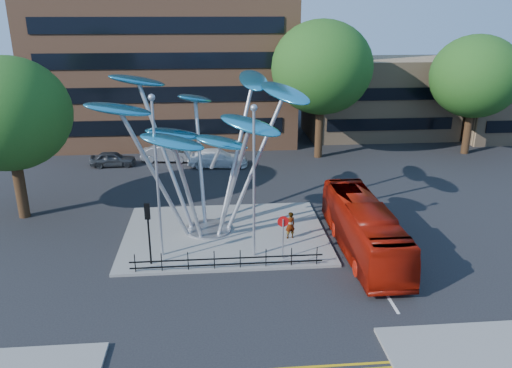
{
  "coord_description": "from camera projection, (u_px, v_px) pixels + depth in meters",
  "views": [
    {
      "loc": [
        -1.54,
        -21.33,
        12.92
      ],
      "look_at": [
        0.7,
        4.0,
        3.92
      ],
      "focal_mm": 35.0,
      "sensor_mm": 36.0,
      "label": 1
    }
  ],
  "objects": [
    {
      "name": "traffic_island",
      "position": [
        225.0,
        234.0,
        29.99
      ],
      "size": [
        12.0,
        9.0,
        0.15
      ],
      "primitive_type": "cube",
      "color": "slate",
      "rests_on": "ground"
    },
    {
      "name": "parked_car_right",
      "position": [
        218.0,
        158.0,
        42.76
      ],
      "size": [
        5.33,
        2.54,
        1.5
      ],
      "primitive_type": "imported",
      "rotation": [
        0.0,
        0.0,
        1.48
      ],
      "color": "silver",
      "rests_on": "ground"
    },
    {
      "name": "street_lamp_left",
      "position": [
        156.0,
        164.0,
        25.59
      ],
      "size": [
        0.36,
        0.36,
        8.8
      ],
      "color": "#9EA0A5",
      "rests_on": "traffic_island"
    },
    {
      "name": "street_lamp_right",
      "position": [
        254.0,
        169.0,
        25.62
      ],
      "size": [
        0.36,
        0.36,
        8.3
      ],
      "color": "#9EA0A5",
      "rests_on": "traffic_island"
    },
    {
      "name": "red_bus",
      "position": [
        363.0,
        228.0,
        27.56
      ],
      "size": [
        2.43,
        10.3,
        2.87
      ],
      "primitive_type": "imported",
      "rotation": [
        0.0,
        0.0,
        -0.0
      ],
      "color": "#951306",
      "rests_on": "ground"
    },
    {
      "name": "tree_left",
      "position": [
        8.0,
        114.0,
        30.43
      ],
      "size": [
        7.6,
        7.6,
        10.32
      ],
      "color": "black",
      "rests_on": "ground"
    },
    {
      "name": "pedestrian",
      "position": [
        290.0,
        225.0,
        29.04
      ],
      "size": [
        0.67,
        0.52,
        1.64
      ],
      "primitive_type": "imported",
      "rotation": [
        0.0,
        0.0,
        3.37
      ],
      "color": "gray",
      "rests_on": "traffic_island"
    },
    {
      "name": "low_building_near",
      "position": [
        379.0,
        97.0,
        52.63
      ],
      "size": [
        15.0,
        8.0,
        8.0
      ],
      "primitive_type": "cube",
      "color": "tan",
      "rests_on": "ground"
    },
    {
      "name": "leaf_sculpture",
      "position": [
        203.0,
        121.0,
        28.28
      ],
      "size": [
        12.72,
        9.54,
        9.51
      ],
      "color": "#9EA0A5",
      "rests_on": "traffic_island"
    },
    {
      "name": "parked_car_mid",
      "position": [
        167.0,
        153.0,
        44.24
      ],
      "size": [
        4.6,
        2.06,
        1.47
      ],
      "primitive_type": "imported",
      "rotation": [
        0.0,
        0.0,
        1.45
      ],
      "color": "#979A9E",
      "rests_on": "ground"
    },
    {
      "name": "pedestrian_railing_front",
      "position": [
        227.0,
        261.0,
        25.79
      ],
      "size": [
        10.0,
        0.06,
        1.0
      ],
      "color": "black",
      "rests_on": "traffic_island"
    },
    {
      "name": "no_entry_sign_island",
      "position": [
        283.0,
        230.0,
        26.39
      ],
      "size": [
        0.6,
        0.1,
        2.45
      ],
      "color": "#9EA0A5",
      "rests_on": "traffic_island"
    },
    {
      "name": "tree_far",
      "position": [
        475.0,
        77.0,
        44.58
      ],
      "size": [
        8.0,
        8.0,
        10.81
      ],
      "color": "black",
      "rests_on": "ground"
    },
    {
      "name": "parked_car_left",
      "position": [
        113.0,
        159.0,
        42.9
      ],
      "size": [
        3.85,
        1.64,
        1.3
      ],
      "primitive_type": "imported",
      "rotation": [
        0.0,
        0.0,
        1.6
      ],
      "color": "#383B3F",
      "rests_on": "ground"
    },
    {
      "name": "traffic_light_island",
      "position": [
        148.0,
        221.0,
        25.53
      ],
      "size": [
        0.28,
        0.18,
        3.42
      ],
      "color": "black",
      "rests_on": "traffic_island"
    },
    {
      "name": "tree_right",
      "position": [
        322.0,
        68.0,
        43.11
      ],
      "size": [
        8.8,
        8.8,
        12.11
      ],
      "color": "black",
      "rests_on": "ground"
    },
    {
      "name": "ground",
      "position": [
        249.0,
        287.0,
        24.47
      ],
      "size": [
        120.0,
        120.0,
        0.0
      ],
      "primitive_type": "plane",
      "color": "black",
      "rests_on": "ground"
    }
  ]
}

